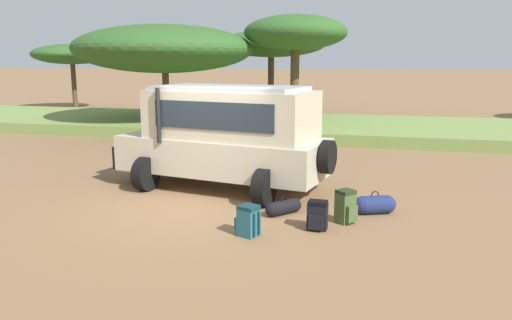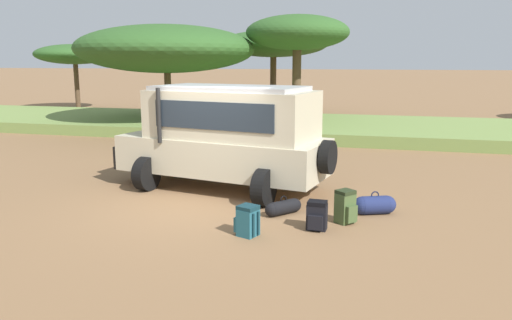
# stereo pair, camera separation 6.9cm
# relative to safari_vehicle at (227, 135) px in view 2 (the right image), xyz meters

# --- Properties ---
(ground_plane) EXTENTS (320.00, 320.00, 0.00)m
(ground_plane) POSITION_rel_safari_vehicle_xyz_m (-0.10, -1.54, -1.29)
(ground_plane) COLOR olive
(grass_bank) EXTENTS (120.00, 7.00, 0.44)m
(grass_bank) POSITION_rel_safari_vehicle_xyz_m (-0.10, 9.98, -1.07)
(grass_bank) COLOR olive
(grass_bank) RESTS_ON ground_plane
(safari_vehicle) EXTENTS (5.48, 3.31, 2.44)m
(safari_vehicle) POSITION_rel_safari_vehicle_xyz_m (0.00, 0.00, 0.00)
(safari_vehicle) COLOR beige
(safari_vehicle) RESTS_ON ground_plane
(backpack_beside_front_wheel) EXTENTS (0.45, 0.44, 0.64)m
(backpack_beside_front_wheel) POSITION_rel_safari_vehicle_xyz_m (2.95, -1.91, -0.99)
(backpack_beside_front_wheel) COLOR #42562D
(backpack_beside_front_wheel) RESTS_ON ground_plane
(backpack_cluster_center) EXTENTS (0.46, 0.40, 0.55)m
(backpack_cluster_center) POSITION_rel_safari_vehicle_xyz_m (1.35, -3.05, -1.03)
(backpack_cluster_center) COLOR #235B6B
(backpack_cluster_center) RESTS_ON ground_plane
(backpack_near_rear_wheel) EXTENTS (0.36, 0.38, 0.53)m
(backpack_near_rear_wheel) POSITION_rel_safari_vehicle_xyz_m (2.49, -2.43, -1.04)
(backpack_near_rear_wheel) COLOR black
(backpack_near_rear_wheel) RESTS_ON ground_plane
(duffel_bag_low_black_case) EXTENTS (0.64, 0.72, 0.38)m
(duffel_bag_low_black_case) POSITION_rel_safari_vehicle_xyz_m (1.72, -1.68, -1.15)
(duffel_bag_low_black_case) COLOR black
(duffel_bag_low_black_case) RESTS_ON ground_plane
(duffel_bag_soft_canvas) EXTENTS (0.84, 0.55, 0.47)m
(duffel_bag_soft_canvas) POSITION_rel_safari_vehicle_xyz_m (3.48, -1.20, -1.11)
(duffel_bag_soft_canvas) COLOR navy
(duffel_bag_soft_canvas) RESTS_ON ground_plane
(acacia_tree_far_left) EXTENTS (4.76, 4.75, 3.98)m
(acacia_tree_far_left) POSITION_rel_safari_vehicle_xyz_m (-14.96, 16.25, 2.07)
(acacia_tree_far_left) COLOR brown
(acacia_tree_far_left) RESTS_ON ground_plane
(acacia_tree_left_mid) EXTENTS (7.73, 8.14, 4.54)m
(acacia_tree_left_mid) POSITION_rel_safari_vehicle_xyz_m (-5.83, 9.57, 2.20)
(acacia_tree_left_mid) COLOR brown
(acacia_tree_left_mid) RESTS_ON ground_plane
(acacia_tree_centre_back) EXTENTS (5.95, 6.51, 4.61)m
(acacia_tree_centre_back) POSITION_rel_safari_vehicle_xyz_m (-2.54, 16.29, 2.59)
(acacia_tree_centre_back) COLOR brown
(acacia_tree_centre_back) RESTS_ON ground_plane
(acacia_tree_right_mid) EXTENTS (4.44, 4.07, 4.93)m
(acacia_tree_right_mid) POSITION_rel_safari_vehicle_xyz_m (-0.22, 10.61, 2.85)
(acacia_tree_right_mid) COLOR brown
(acacia_tree_right_mid) RESTS_ON ground_plane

